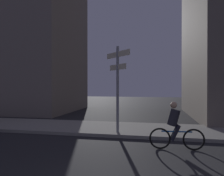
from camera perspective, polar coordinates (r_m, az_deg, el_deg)
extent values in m
cube|color=gray|center=(10.09, 9.80, -11.34)|extent=(40.00, 3.07, 0.14)
cylinder|color=gray|center=(8.99, 1.57, -0.33)|extent=(0.12, 0.12, 3.73)
cube|color=beige|center=(9.10, 1.57, 9.27)|extent=(1.21, 1.21, 0.24)
cube|color=beige|center=(9.03, 1.57, 5.80)|extent=(0.86, 0.86, 0.24)
torus|color=black|center=(7.56, 21.66, -13.11)|extent=(0.72, 0.10, 0.72)
torus|color=black|center=(7.38, 13.09, -13.41)|extent=(0.72, 0.10, 0.72)
cylinder|color=#1959A5|center=(7.39, 17.43, -11.41)|extent=(1.00, 0.10, 0.04)
cylinder|color=#26262D|center=(7.30, 16.66, -7.78)|extent=(0.47, 0.35, 0.61)
sphere|color=tan|center=(7.25, 16.66, -4.53)|extent=(0.22, 0.22, 0.22)
cylinder|color=black|center=(7.48, 16.93, -11.51)|extent=(0.35, 0.14, 0.55)
cylinder|color=black|center=(7.31, 17.15, -11.80)|extent=(0.35, 0.14, 0.55)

